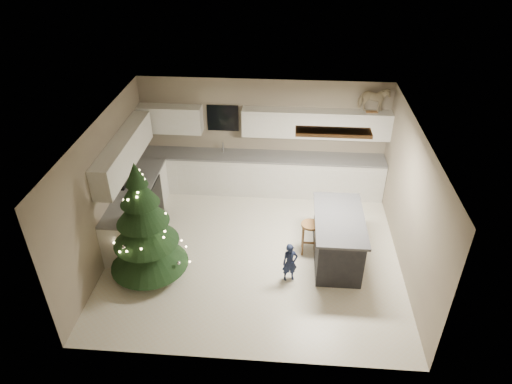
# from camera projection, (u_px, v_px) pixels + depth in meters

# --- Properties ---
(ground_plane) EXTENTS (5.50, 5.50, 0.00)m
(ground_plane) POSITION_uv_depth(u_px,v_px,m) (255.00, 251.00, 8.90)
(ground_plane) COLOR beige
(room_shell) EXTENTS (5.52, 5.02, 2.61)m
(room_shell) POSITION_uv_depth(u_px,v_px,m) (256.00, 174.00, 7.95)
(room_shell) COLOR gray
(room_shell) RESTS_ON ground_plane
(cabinetry) EXTENTS (5.50, 3.20, 2.00)m
(cabinetry) POSITION_uv_depth(u_px,v_px,m) (219.00, 173.00, 9.93)
(cabinetry) COLOR silver
(cabinetry) RESTS_ON ground_plane
(island) EXTENTS (0.90, 1.70, 0.95)m
(island) POSITION_uv_depth(u_px,v_px,m) (337.00, 238.00, 8.47)
(island) COLOR black
(island) RESTS_ON ground_plane
(bar_stool) EXTENTS (0.35, 0.35, 0.66)m
(bar_stool) POSITION_uv_depth(u_px,v_px,m) (310.00, 231.00, 8.64)
(bar_stool) COLOR brown
(bar_stool) RESTS_ON ground_plane
(christmas_tree) EXTENTS (1.44, 1.39, 2.30)m
(christmas_tree) POSITION_uv_depth(u_px,v_px,m) (145.00, 231.00, 7.90)
(christmas_tree) COLOR #3F2816
(christmas_tree) RESTS_ON ground_plane
(toddler) EXTENTS (0.32, 0.26, 0.76)m
(toddler) POSITION_uv_depth(u_px,v_px,m) (290.00, 263.00, 8.05)
(toddler) COLOR black
(toddler) RESTS_ON ground_plane
(rocking_horse) EXTENTS (0.65, 0.34, 0.55)m
(rocking_horse) POSITION_uv_depth(u_px,v_px,m) (374.00, 99.00, 9.47)
(rocking_horse) COLOR brown
(rocking_horse) RESTS_ON cabinetry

